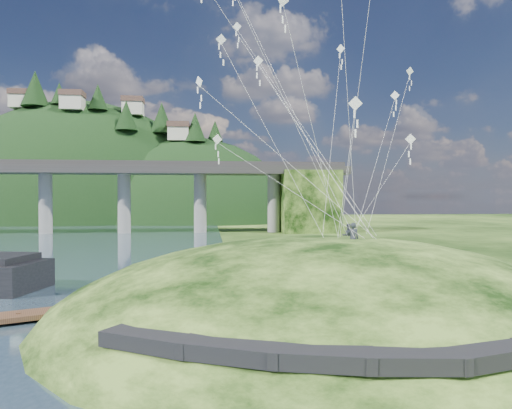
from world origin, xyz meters
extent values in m
plane|color=black|center=(0.00, 0.00, 0.00)|extent=(320.00, 320.00, 0.00)
ellipsoid|color=black|center=(8.00, 2.00, -1.50)|extent=(36.00, 32.00, 13.00)
cube|color=black|center=(-1.50, -8.00, 2.03)|extent=(4.32, 3.62, 0.71)
cube|color=black|center=(1.50, -9.65, 2.09)|extent=(4.10, 2.97, 0.61)
cube|color=black|center=(4.50, -10.65, 2.08)|extent=(3.85, 2.37, 0.62)
cube|color=black|center=(7.50, -11.10, 2.04)|extent=(3.62, 1.83, 0.66)
cube|color=black|center=(10.50, -10.90, 2.05)|extent=(3.82, 2.27, 0.68)
cylinder|color=gray|center=(-32.00, 70.00, 6.50)|extent=(2.60, 2.60, 13.00)
cylinder|color=gray|center=(-16.50, 70.00, 6.50)|extent=(2.60, 2.60, 13.00)
cylinder|color=gray|center=(-1.00, 70.00, 6.50)|extent=(2.60, 2.60, 13.00)
cylinder|color=gray|center=(14.50, 70.00, 6.50)|extent=(2.60, 2.60, 13.00)
cube|color=black|center=(22.00, 70.00, 6.50)|extent=(12.00, 11.00, 13.00)
ellipsoid|color=black|center=(-40.00, 126.00, -6.00)|extent=(96.00, 68.00, 88.00)
ellipsoid|color=black|center=(-5.00, 118.00, -10.00)|extent=(76.00, 56.00, 72.00)
cone|color=black|center=(-49.87, 114.63, 39.23)|extent=(8.01, 8.01, 10.54)
cone|color=black|center=(-42.87, 114.06, 37.88)|extent=(4.97, 4.97, 6.54)
cone|color=black|center=(-31.40, 112.04, 36.68)|extent=(5.83, 5.83, 7.67)
cone|color=black|center=(-22.45, 107.08, 30.58)|extent=(6.47, 6.47, 8.51)
cone|color=black|center=(-13.22, 113.99, 31.23)|extent=(7.13, 7.13, 9.38)
cone|color=black|center=(-3.12, 109.03, 27.87)|extent=(6.56, 6.56, 8.63)
cone|color=black|center=(2.77, 114.63, 27.68)|extent=(4.88, 4.88, 6.42)
cube|color=beige|center=(-55.00, 118.00, 35.99)|extent=(6.00, 5.00, 4.00)
cube|color=brown|center=(-55.00, 118.00, 38.69)|extent=(6.40, 5.40, 1.60)
cube|color=beige|center=(-38.00, 110.00, 34.28)|extent=(6.00, 5.00, 4.00)
cube|color=brown|center=(-38.00, 110.00, 36.98)|extent=(6.40, 5.40, 1.60)
cube|color=beige|center=(-22.00, 116.00, 34.18)|extent=(6.00, 5.00, 4.00)
cube|color=brown|center=(-22.00, 116.00, 36.88)|extent=(6.40, 5.40, 1.60)
cube|color=beige|center=(-8.00, 110.00, 25.88)|extent=(6.00, 5.00, 4.00)
cube|color=brown|center=(-8.00, 110.00, 28.58)|extent=(6.40, 5.40, 1.60)
cube|color=#3D2619|center=(-8.26, 3.69, 0.39)|extent=(12.01, 6.57, 0.31)
cylinder|color=#3D2619|center=(-10.67, 2.67, 0.17)|extent=(0.26, 0.26, 0.87)
cylinder|color=#3D2619|center=(-8.26, 3.69, 0.17)|extent=(0.26, 0.26, 0.87)
cylinder|color=#3D2619|center=(-5.84, 4.72, 0.17)|extent=(0.26, 0.26, 0.87)
cylinder|color=#3D2619|center=(-3.43, 5.75, 0.17)|extent=(0.26, 0.26, 0.87)
imported|color=#282D36|center=(9.54, 1.44, 5.96)|extent=(0.78, 0.57, 1.97)
imported|color=#282D36|center=(10.19, 4.50, 5.71)|extent=(0.91, 0.76, 1.67)
cube|color=white|center=(16.26, 11.08, 16.04)|extent=(0.65, 0.44, 0.75)
cube|color=white|center=(16.26, 11.08, 15.51)|extent=(0.10, 0.06, 0.43)
cube|color=white|center=(16.26, 11.08, 14.98)|extent=(0.10, 0.06, 0.43)
cube|color=white|center=(16.26, 11.08, 14.45)|extent=(0.10, 0.06, 0.43)
cube|color=white|center=(4.90, -0.11, 18.73)|extent=(0.73, 0.28, 0.73)
cube|color=white|center=(4.90, -0.11, 18.20)|extent=(0.09, 0.07, 0.44)
cube|color=white|center=(4.90, -0.11, 17.66)|extent=(0.09, 0.07, 0.44)
cube|color=white|center=(4.90, -0.11, 17.13)|extent=(0.09, 0.07, 0.44)
cube|color=white|center=(0.11, 3.03, 14.75)|extent=(0.43, 0.59, 0.68)
cube|color=white|center=(0.11, 3.03, 14.25)|extent=(0.08, 0.07, 0.41)
cube|color=white|center=(0.11, 3.03, 13.76)|extent=(0.08, 0.07, 0.41)
cube|color=white|center=(0.11, 3.03, 13.26)|extent=(0.08, 0.07, 0.41)
cube|color=white|center=(4.28, 7.05, 17.37)|extent=(0.70, 0.29, 0.73)
cube|color=white|center=(4.28, 7.05, 16.85)|extent=(0.10, 0.03, 0.43)
cube|color=white|center=(4.28, 7.05, 16.33)|extent=(0.10, 0.03, 0.43)
cube|color=white|center=(4.28, 7.05, 15.81)|extent=(0.10, 0.03, 0.43)
cube|color=white|center=(2.70, 10.92, 22.99)|extent=(0.09, 0.06, 0.42)
cube|color=white|center=(9.72, 1.63, 13.32)|extent=(0.88, 0.19, 0.88)
cube|color=white|center=(9.72, 1.63, 12.70)|extent=(0.11, 0.02, 0.51)
cube|color=white|center=(9.72, 1.63, 12.08)|extent=(0.11, 0.02, 0.51)
cube|color=white|center=(9.72, 1.63, 11.45)|extent=(0.11, 0.02, 0.51)
cube|color=white|center=(3.04, 11.69, 21.49)|extent=(0.70, 0.27, 0.72)
cube|color=white|center=(3.04, 11.69, 20.97)|extent=(0.10, 0.03, 0.42)
cube|color=white|center=(3.04, 11.69, 20.46)|extent=(0.10, 0.03, 0.42)
cube|color=white|center=(3.04, 11.69, 19.94)|extent=(0.10, 0.03, 0.42)
cube|color=white|center=(10.83, 8.54, 18.93)|extent=(0.56, 0.42, 0.65)
cube|color=white|center=(10.83, 8.54, 18.46)|extent=(0.09, 0.04, 0.39)
cube|color=white|center=(10.83, 8.54, 17.98)|extent=(0.09, 0.04, 0.39)
cube|color=white|center=(10.83, 8.54, 17.51)|extent=(0.09, 0.04, 0.39)
cube|color=white|center=(1.49, 3.28, 17.53)|extent=(0.67, 0.17, 0.66)
cube|color=white|center=(1.49, 3.28, 17.05)|extent=(0.09, 0.04, 0.39)
cube|color=white|center=(1.49, 3.28, 16.58)|extent=(0.09, 0.04, 0.39)
cube|color=white|center=(1.49, 3.28, 16.11)|extent=(0.09, 0.04, 0.39)
cube|color=white|center=(16.58, 8.95, 17.50)|extent=(0.66, 0.18, 0.65)
cube|color=white|center=(16.58, 8.95, 17.03)|extent=(0.08, 0.05, 0.38)
cube|color=white|center=(16.58, 8.95, 16.56)|extent=(0.08, 0.05, 0.38)
cube|color=white|center=(16.58, 8.95, 16.09)|extent=(0.08, 0.05, 0.38)
cube|color=white|center=(1.41, 11.77, 12.27)|extent=(0.79, 0.40, 0.84)
cube|color=white|center=(1.41, 11.77, 11.67)|extent=(0.10, 0.08, 0.49)
cube|color=white|center=(1.41, 11.77, 11.07)|extent=(0.10, 0.08, 0.49)
cube|color=white|center=(1.41, 11.77, 10.47)|extent=(0.10, 0.08, 0.49)
cube|color=white|center=(17.51, 10.79, 12.37)|extent=(0.71, 0.60, 0.86)
cube|color=white|center=(17.51, 10.79, 11.75)|extent=(0.11, 0.06, 0.51)
cube|color=white|center=(17.51, 10.79, 11.12)|extent=(0.11, 0.06, 0.51)
cube|color=white|center=(17.51, 10.79, 10.49)|extent=(0.11, 0.06, 0.51)
camera|label=1|loc=(0.65, -25.83, 7.56)|focal=32.00mm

